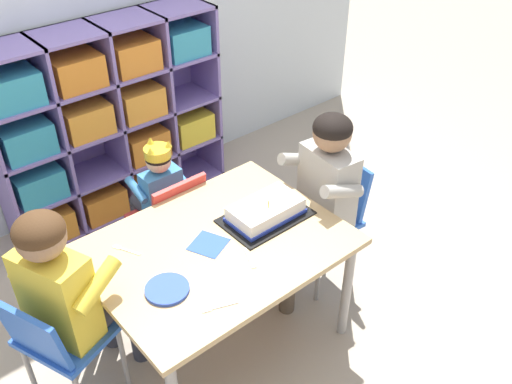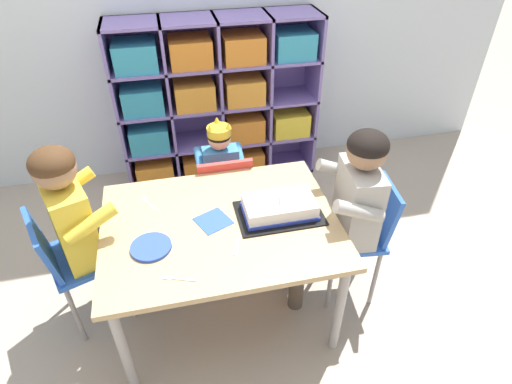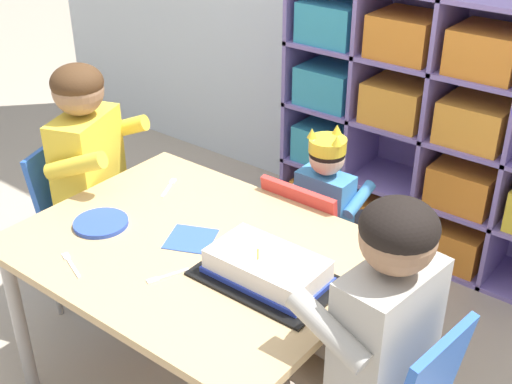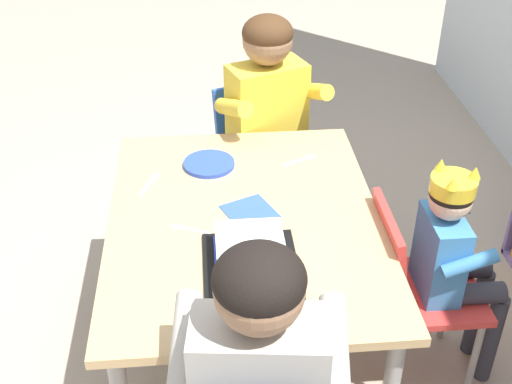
{
  "view_description": "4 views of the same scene",
  "coord_description": "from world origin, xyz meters",
  "px_view_note": "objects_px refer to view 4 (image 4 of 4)",
  "views": [
    {
      "loc": [
        -1.1,
        -1.57,
        2.28
      ],
      "look_at": [
        0.22,
        -0.02,
        0.82
      ],
      "focal_mm": 39.56,
      "sensor_mm": 36.0,
      "label": 1
    },
    {
      "loc": [
        -0.17,
        -1.51,
        1.96
      ],
      "look_at": [
        0.16,
        -0.08,
        0.85
      ],
      "focal_mm": 29.57,
      "sensor_mm": 36.0,
      "label": 2
    },
    {
      "loc": [
        1.25,
        -1.28,
        1.82
      ],
      "look_at": [
        0.22,
        0.03,
        0.89
      ],
      "focal_mm": 47.11,
      "sensor_mm": 36.0,
      "label": 3
    },
    {
      "loc": [
        1.7,
        -0.11,
        1.85
      ],
      "look_at": [
        0.19,
        0.02,
        0.85
      ],
      "focal_mm": 46.6,
      "sensor_mm": 36.0,
      "label": 4
    }
  ],
  "objects_px": {
    "guest_at_table_side": "(259,369)",
    "fork_at_table_front_edge": "(149,183)",
    "child_with_crown": "(454,252)",
    "classroom_chair_adult_side": "(261,151)",
    "activity_table": "(245,234)",
    "fork_scattered_mid_table": "(301,160)",
    "birthday_cake_on_tray": "(252,269)",
    "fork_by_napkin": "(188,229)",
    "classroom_chair_blue": "(413,283)",
    "paper_plate_stack": "(209,164)",
    "adult_helper_seated": "(274,119)"
  },
  "relations": [
    {
      "from": "classroom_chair_blue",
      "to": "adult_helper_seated",
      "type": "relative_size",
      "value": 0.65
    },
    {
      "from": "child_with_crown",
      "to": "fork_by_napkin",
      "type": "xyz_separation_m",
      "value": [
        -0.05,
        -0.84,
        0.11
      ]
    },
    {
      "from": "classroom_chair_blue",
      "to": "fork_scattered_mid_table",
      "type": "relative_size",
      "value": 5.22
    },
    {
      "from": "classroom_chair_blue",
      "to": "fork_scattered_mid_table",
      "type": "distance_m",
      "value": 0.58
    },
    {
      "from": "activity_table",
      "to": "classroom_chair_blue",
      "type": "height_order",
      "value": "classroom_chair_blue"
    },
    {
      "from": "child_with_crown",
      "to": "birthday_cake_on_tray",
      "type": "distance_m",
      "value": 0.71
    },
    {
      "from": "activity_table",
      "to": "paper_plate_stack",
      "type": "height_order",
      "value": "paper_plate_stack"
    },
    {
      "from": "child_with_crown",
      "to": "classroom_chair_adult_side",
      "type": "xyz_separation_m",
      "value": [
        -0.83,
        -0.54,
        -0.08
      ]
    },
    {
      "from": "classroom_chair_blue",
      "to": "fork_at_table_front_edge",
      "type": "relative_size",
      "value": 4.8
    },
    {
      "from": "fork_at_table_front_edge",
      "to": "child_with_crown",
      "type": "bearing_deg",
      "value": 92.31
    },
    {
      "from": "guest_at_table_side",
      "to": "fork_at_table_front_edge",
      "type": "relative_size",
      "value": 7.33
    },
    {
      "from": "fork_scattered_mid_table",
      "to": "birthday_cake_on_tray",
      "type": "bearing_deg",
      "value": 44.45
    },
    {
      "from": "classroom_chair_blue",
      "to": "guest_at_table_side",
      "type": "height_order",
      "value": "guest_at_table_side"
    },
    {
      "from": "fork_by_napkin",
      "to": "activity_table",
      "type": "bearing_deg",
      "value": 37.16
    },
    {
      "from": "activity_table",
      "to": "classroom_chair_blue",
      "type": "distance_m",
      "value": 0.58
    },
    {
      "from": "fork_by_napkin",
      "to": "guest_at_table_side",
      "type": "bearing_deg",
      "value": -51.67
    },
    {
      "from": "guest_at_table_side",
      "to": "birthday_cake_on_tray",
      "type": "xyz_separation_m",
      "value": [
        -0.34,
        0.01,
        0.02
      ]
    },
    {
      "from": "classroom_chair_blue",
      "to": "paper_plate_stack",
      "type": "xyz_separation_m",
      "value": [
        -0.42,
        -0.65,
        0.24
      ]
    },
    {
      "from": "classroom_chair_adult_side",
      "to": "activity_table",
      "type": "bearing_deg",
      "value": -120.01
    },
    {
      "from": "guest_at_table_side",
      "to": "fork_at_table_front_edge",
      "type": "xyz_separation_m",
      "value": [
        -0.86,
        -0.3,
        -0.02
      ]
    },
    {
      "from": "classroom_chair_blue",
      "to": "paper_plate_stack",
      "type": "relative_size",
      "value": 3.76
    },
    {
      "from": "child_with_crown",
      "to": "classroom_chair_adult_side",
      "type": "height_order",
      "value": "child_with_crown"
    },
    {
      "from": "child_with_crown",
      "to": "adult_helper_seated",
      "type": "bearing_deg",
      "value": 34.65
    },
    {
      "from": "adult_helper_seated",
      "to": "birthday_cake_on_tray",
      "type": "xyz_separation_m",
      "value": [
        0.92,
        -0.16,
        0.01
      ]
    },
    {
      "from": "activity_table",
      "to": "fork_by_napkin",
      "type": "distance_m",
      "value": 0.2
    },
    {
      "from": "birthday_cake_on_tray",
      "to": "guest_at_table_side",
      "type": "bearing_deg",
      "value": -1.71
    },
    {
      "from": "fork_scattered_mid_table",
      "to": "fork_at_table_front_edge",
      "type": "distance_m",
      "value": 0.55
    },
    {
      "from": "classroom_chair_blue",
      "to": "birthday_cake_on_tray",
      "type": "xyz_separation_m",
      "value": [
        0.19,
        -0.55,
        0.26
      ]
    },
    {
      "from": "guest_at_table_side",
      "to": "classroom_chair_adult_side",
      "type": "bearing_deg",
      "value": -88.93
    },
    {
      "from": "adult_helper_seated",
      "to": "fork_at_table_front_edge",
      "type": "height_order",
      "value": "adult_helper_seated"
    },
    {
      "from": "fork_by_napkin",
      "to": "classroom_chair_adult_side",
      "type": "bearing_deg",
      "value": 91.48
    },
    {
      "from": "activity_table",
      "to": "child_with_crown",
      "type": "height_order",
      "value": "child_with_crown"
    },
    {
      "from": "activity_table",
      "to": "birthday_cake_on_tray",
      "type": "distance_m",
      "value": 0.31
    },
    {
      "from": "birthday_cake_on_tray",
      "to": "fork_at_table_front_edge",
      "type": "relative_size",
      "value": 2.91
    },
    {
      "from": "classroom_chair_adult_side",
      "to": "fork_at_table_front_edge",
      "type": "xyz_separation_m",
      "value": [
        0.51,
        -0.43,
        0.19
      ]
    },
    {
      "from": "classroom_chair_blue",
      "to": "guest_at_table_side",
      "type": "xyz_separation_m",
      "value": [
        0.54,
        -0.56,
        0.25
      ]
    },
    {
      "from": "child_with_crown",
      "to": "guest_at_table_side",
      "type": "xyz_separation_m",
      "value": [
        0.54,
        -0.67,
        0.12
      ]
    },
    {
      "from": "birthday_cake_on_tray",
      "to": "fork_scattered_mid_table",
      "type": "height_order",
      "value": "birthday_cake_on_tray"
    },
    {
      "from": "child_with_crown",
      "to": "adult_helper_seated",
      "type": "relative_size",
      "value": 0.8
    },
    {
      "from": "paper_plate_stack",
      "to": "fork_at_table_front_edge",
      "type": "distance_m",
      "value": 0.23
    },
    {
      "from": "classroom_chair_adult_side",
      "to": "fork_by_napkin",
      "type": "distance_m",
      "value": 0.86
    },
    {
      "from": "fork_at_table_front_edge",
      "to": "classroom_chair_adult_side",
      "type": "bearing_deg",
      "value": 160.57
    },
    {
      "from": "adult_helper_seated",
      "to": "guest_at_table_side",
      "type": "height_order",
      "value": "adult_helper_seated"
    },
    {
      "from": "birthday_cake_on_tray",
      "to": "fork_at_table_front_edge",
      "type": "xyz_separation_m",
      "value": [
        -0.52,
        -0.31,
        -0.03
      ]
    },
    {
      "from": "classroom_chair_adult_side",
      "to": "fork_scattered_mid_table",
      "type": "relative_size",
      "value": 5.43
    },
    {
      "from": "activity_table",
      "to": "birthday_cake_on_tray",
      "type": "xyz_separation_m",
      "value": [
        0.29,
        -0.0,
        0.1
      ]
    },
    {
      "from": "fork_by_napkin",
      "to": "fork_scattered_mid_table",
      "type": "bearing_deg",
      "value": 65.63
    },
    {
      "from": "child_with_crown",
      "to": "fork_by_napkin",
      "type": "relative_size",
      "value": 6.53
    },
    {
      "from": "activity_table",
      "to": "classroom_chair_adult_side",
      "type": "height_order",
      "value": "classroom_chair_adult_side"
    },
    {
      "from": "activity_table",
      "to": "child_with_crown",
      "type": "xyz_separation_m",
      "value": [
        0.1,
        0.66,
        -0.04
      ]
    }
  ]
}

